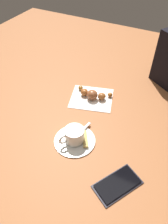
{
  "coord_description": "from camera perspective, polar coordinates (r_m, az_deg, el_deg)",
  "views": [
    {
      "loc": [
        0.49,
        0.27,
        0.59
      ],
      "look_at": [
        -0.01,
        0.01,
        0.03
      ],
      "focal_mm": 34.32,
      "sensor_mm": 36.0,
      "label": 1
    }
  ],
  "objects": [
    {
      "name": "ground_plane",
      "position": [
        0.81,
        -0.93,
        -1.99
      ],
      "size": [
        1.8,
        1.8,
        0.0
      ],
      "primitive_type": "plane",
      "color": "#9C5A32"
    },
    {
      "name": "saucer",
      "position": [
        0.74,
        -2.47,
        -7.5
      ],
      "size": [
        0.14,
        0.14,
        0.01
      ],
      "primitive_type": "cylinder",
      "color": "white",
      "rests_on": "ground"
    },
    {
      "name": "espresso_cup",
      "position": [
        0.72,
        -2.69,
        -6.1
      ],
      "size": [
        0.09,
        0.07,
        0.05
      ],
      "color": "white",
      "rests_on": "saucer"
    },
    {
      "name": "teaspoon",
      "position": [
        0.74,
        -2.18,
        -6.43
      ],
      "size": [
        0.12,
        0.04,
        0.01
      ],
      "color": "silver",
      "rests_on": "saucer"
    },
    {
      "name": "sugar_packet",
      "position": [
        0.74,
        0.26,
        -7.14
      ],
      "size": [
        0.07,
        0.05,
        0.01
      ],
      "primitive_type": "cube",
      "rotation": [
        0.0,
        0.0,
        3.72
      ],
      "color": "tan",
      "rests_on": "saucer"
    },
    {
      "name": "napkin",
      "position": [
        0.9,
        2.03,
        3.76
      ],
      "size": [
        0.19,
        0.21,
        0.0
      ],
      "primitive_type": "cube",
      "rotation": [
        0.0,
        0.0,
        0.29
      ],
      "color": "white",
      "rests_on": "ground"
    },
    {
      "name": "croissant",
      "position": [
        0.89,
        2.35,
        4.78
      ],
      "size": [
        0.08,
        0.16,
        0.04
      ],
      "color": "#955B20",
      "rests_on": "napkin"
    },
    {
      "name": "cell_phone",
      "position": [
        0.66,
        8.9,
        -18.45
      ],
      "size": [
        0.16,
        0.13,
        0.01
      ],
      "color": "black",
      "rests_on": "ground"
    }
  ]
}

